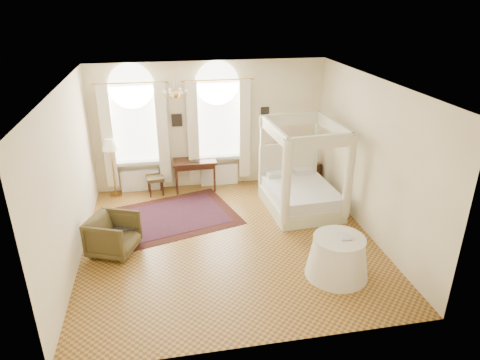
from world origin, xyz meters
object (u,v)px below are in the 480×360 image
object	(u,v)px
stool	(155,179)
floor_lamp	(110,147)
nightstand	(311,173)
side_table	(338,257)
armchair	(113,235)
coffee_table	(125,227)
canopy_bed	(301,190)
writing_desk	(195,165)

from	to	relation	value
stool	floor_lamp	bearing A→B (deg)	175.01
nightstand	side_table	bearing A→B (deg)	-102.90
armchair	side_table	xyz separation A→B (m)	(4.10, -1.52, -0.01)
nightstand	coffee_table	bearing A→B (deg)	-155.18
armchair	side_table	size ratio (longest dim) A/B	0.76
armchair	side_table	world-z (taller)	armchair
stool	armchair	distance (m)	2.76
canopy_bed	armchair	world-z (taller)	canopy_bed
writing_desk	armchair	world-z (taller)	writing_desk
stool	side_table	world-z (taller)	side_table
writing_desk	floor_lamp	size ratio (longest dim) A/B	0.72
canopy_bed	stool	xyz separation A→B (m)	(-3.44, 1.49, -0.08)
nightstand	canopy_bed	bearing A→B (deg)	-118.33
stool	floor_lamp	xyz separation A→B (m)	(-1.02, 0.09, 0.91)
writing_desk	coffee_table	world-z (taller)	writing_desk
armchair	coffee_table	world-z (taller)	armchair
stool	coffee_table	world-z (taller)	stool
nightstand	stool	bearing A→B (deg)	179.29
nightstand	armchair	world-z (taller)	armchair
nightstand	stool	size ratio (longest dim) A/B	1.15
coffee_table	side_table	world-z (taller)	side_table
nightstand	side_table	distance (m)	4.21
canopy_bed	floor_lamp	xyz separation A→B (m)	(-4.45, 1.58, 0.84)
canopy_bed	floor_lamp	bearing A→B (deg)	160.48
writing_desk	floor_lamp	bearing A→B (deg)	180.00
coffee_table	floor_lamp	world-z (taller)	floor_lamp
canopy_bed	floor_lamp	world-z (taller)	canopy_bed
coffee_table	floor_lamp	size ratio (longest dim) A/B	0.41
writing_desk	coffee_table	bearing A→B (deg)	-124.99
canopy_bed	stool	distance (m)	3.75
writing_desk	stool	bearing A→B (deg)	-175.10
canopy_bed	armchair	distance (m)	4.42
nightstand	floor_lamp	world-z (taller)	floor_lamp
stool	armchair	size ratio (longest dim) A/B	0.56
armchair	coffee_table	size ratio (longest dim) A/B	1.37
coffee_table	nightstand	bearing A→B (deg)	24.82
stool	coffee_table	xyz separation A→B (m)	(-0.63, -2.29, -0.05)
canopy_bed	nightstand	world-z (taller)	canopy_bed
nightstand	floor_lamp	distance (m)	5.33
writing_desk	floor_lamp	xyz separation A→B (m)	(-2.06, 0.00, 0.61)
writing_desk	armchair	bearing A→B (deg)	-124.41
writing_desk	side_table	bearing A→B (deg)	-62.27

